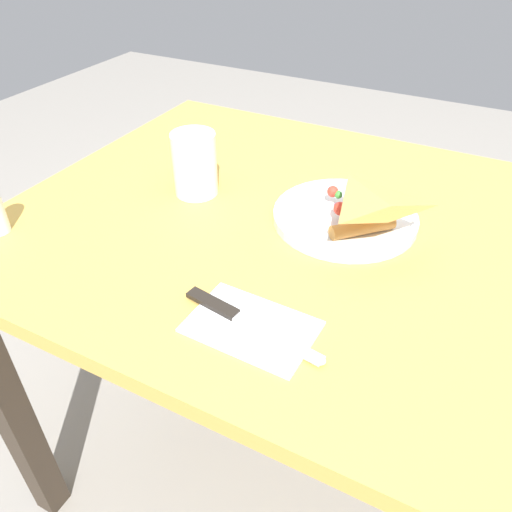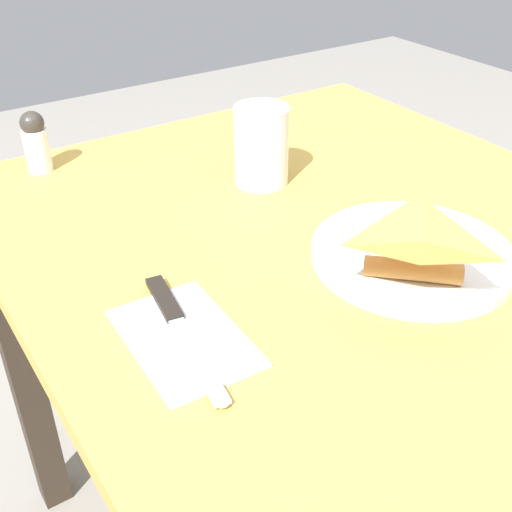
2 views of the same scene
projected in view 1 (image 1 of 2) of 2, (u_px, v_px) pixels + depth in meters
ground_plane at (309, 470)px, 1.31m from camera, size 6.00×6.00×0.00m
dining_table at (332, 278)px, 0.92m from camera, size 1.16×0.83×0.76m
plate_pizza at (344, 214)px, 0.87m from camera, size 0.25×0.25×0.05m
milk_glass at (195, 165)px, 0.92m from camera, size 0.08×0.08×0.12m
napkin_folded at (251, 327)px, 0.66m from camera, size 0.17×0.12×0.00m
butter_knife at (244, 320)px, 0.67m from camera, size 0.22×0.05×0.01m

